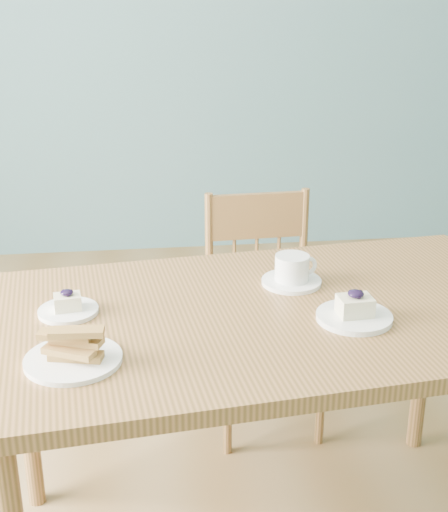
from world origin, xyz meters
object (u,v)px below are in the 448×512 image
object	(u,v)px
cheesecake_plate_far	(68,307)
coffee_cup	(292,272)
dining_table	(271,336)
dining_chair	(263,313)
cheesecake_plate_near	(355,312)
biscotti_plate	(73,351)

from	to	relation	value
cheesecake_plate_far	coffee_cup	world-z (taller)	coffee_cup
dining_table	dining_chair	xyz separation A→B (m)	(0.09, 0.63, -0.25)
dining_chair	cheesecake_plate_far	world-z (taller)	dining_chair
cheesecake_plate_near	biscotti_plate	bearing A→B (deg)	-169.30
dining_chair	cheesecake_plate_far	xyz separation A→B (m)	(-0.59, -0.59, 0.33)
dining_table	coffee_cup	world-z (taller)	coffee_cup
dining_table	coffee_cup	xyz separation A→B (m)	(0.08, 0.15, 0.11)
coffee_cup	cheesecake_plate_near	bearing A→B (deg)	-76.34
dining_table	biscotti_plate	distance (m)	0.52
dining_chair	cheesecake_plate_near	distance (m)	0.79
dining_table	biscotti_plate	bearing A→B (deg)	-162.78
cheesecake_plate_near	cheesecake_plate_far	world-z (taller)	cheesecake_plate_near
dining_chair	coffee_cup	distance (m)	0.60
cheesecake_plate_near	coffee_cup	size ratio (longest dim) A/B	1.14
coffee_cup	dining_table	bearing A→B (deg)	-128.93
dining_chair	biscotti_plate	distance (m)	1.06
dining_chair	cheesecake_plate_far	size ratio (longest dim) A/B	5.63
dining_table	coffee_cup	bearing A→B (deg)	54.93
dining_chair	cheesecake_plate_far	bearing A→B (deg)	-137.90
dining_table	cheesecake_plate_near	size ratio (longest dim) A/B	8.06
coffee_cup	biscotti_plate	xyz separation A→B (m)	(-0.54, -0.35, -0.01)
cheesecake_plate_near	biscotti_plate	world-z (taller)	biscotti_plate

